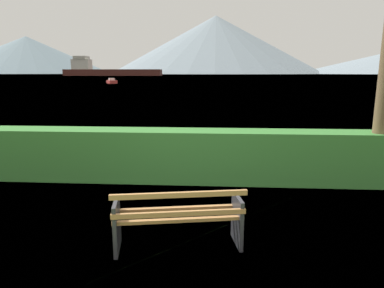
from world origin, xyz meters
The scene contains 7 objects.
ground_plane centered at (0.00, 0.00, 0.00)m, with size 1400.00×1400.00×0.00m, color #567A38.
water_surface centered at (0.00, 308.90, 0.00)m, with size 620.00×620.00×0.00m, color slate.
park_bench centered at (0.01, -0.06, 0.43)m, with size 1.75×0.85×0.87m.
hedge_row centered at (0.00, 2.85, 0.55)m, with size 10.34×0.72×1.10m, color #387A33.
cargo_ship_large centered at (-73.51, 226.89, 3.60)m, with size 65.89×9.87×12.88m.
tender_far centered at (-21.02, 66.91, 0.40)m, with size 3.25×4.37×1.09m.
distant_hills centered at (25.91, 550.55, 34.38)m, with size 936.56×373.75×88.46m.
Camera 1 is at (0.47, -4.23, 2.29)m, focal length 32.15 mm.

